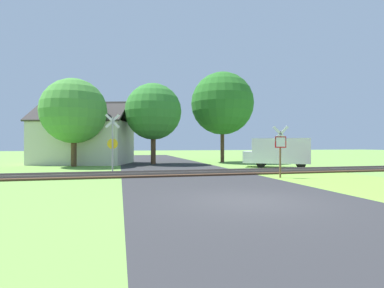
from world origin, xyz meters
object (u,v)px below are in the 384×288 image
at_px(crossing_sign_far, 113,140).
at_px(tree_right, 222,104).
at_px(mail_truck, 278,151).
at_px(tree_left, 74,111).
at_px(house, 84,141).
at_px(stop_sign_near, 280,147).
at_px(tree_center, 153,112).

xyz_separation_m(crossing_sign_far, tree_right, (10.32, 9.08, 3.80)).
bearing_deg(mail_truck, tree_left, 103.88).
relative_size(house, mail_truck, 1.88).
bearing_deg(tree_left, crossing_sign_far, -64.59).
bearing_deg(stop_sign_near, tree_left, -32.45).
distance_m(stop_sign_near, tree_left, 16.60).
bearing_deg(tree_left, tree_center, 10.89).
distance_m(crossing_sign_far, tree_center, 8.98).
distance_m(crossing_sign_far, house, 10.55).
bearing_deg(tree_center, tree_left, -169.11).
height_order(house, mail_truck, house).
height_order(stop_sign_near, house, house).
bearing_deg(tree_center, crossing_sign_far, -113.10).
xyz_separation_m(stop_sign_near, tree_right, (1.61, 13.72, 4.18)).
height_order(tree_left, mail_truck, tree_left).
height_order(tree_right, mail_truck, tree_right).
bearing_deg(mail_truck, tree_center, 87.15).
bearing_deg(tree_left, house, 83.66).
distance_m(tree_left, tree_center, 6.63).
height_order(crossing_sign_far, mail_truck, crossing_sign_far).
bearing_deg(mail_truck, crossing_sign_far, 129.60).
xyz_separation_m(crossing_sign_far, tree_left, (-3.15, 6.63, 2.43)).
relative_size(stop_sign_near, mail_truck, 0.54).
bearing_deg(house, mail_truck, -12.19).
distance_m(tree_right, tree_left, 13.76).
relative_size(house, tree_center, 1.34).
height_order(stop_sign_near, tree_left, tree_left).
xyz_separation_m(tree_right, tree_center, (-6.96, -1.20, -1.12)).
relative_size(stop_sign_near, tree_left, 0.39).
xyz_separation_m(house, tree_right, (13.07, -1.11, 3.75)).
distance_m(tree_right, mail_truck, 8.77).
xyz_separation_m(tree_left, tree_center, (6.51, 1.25, 0.25)).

